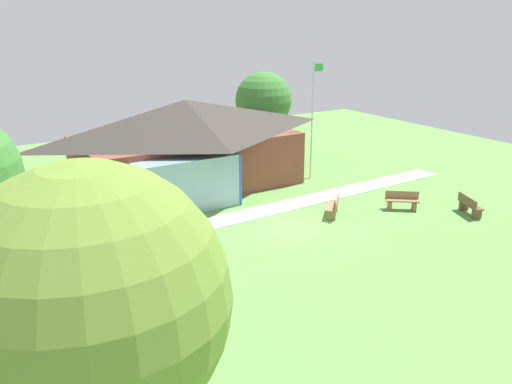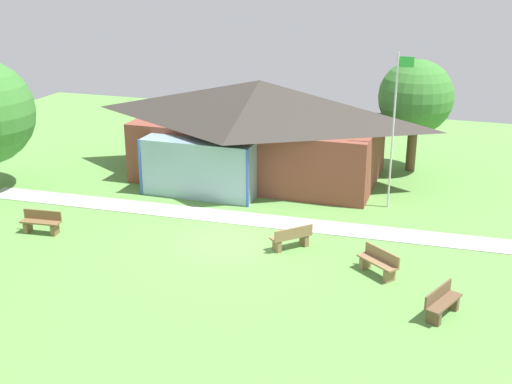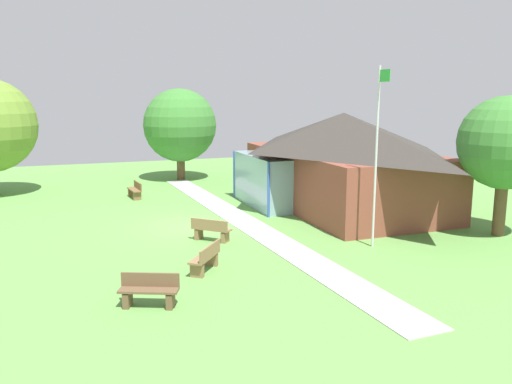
% 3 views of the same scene
% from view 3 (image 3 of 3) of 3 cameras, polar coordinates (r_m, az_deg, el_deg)
% --- Properties ---
extents(ground_plane, '(44.00, 44.00, 0.00)m').
position_cam_3_polar(ground_plane, '(21.41, -6.90, -3.76)').
color(ground_plane, '#609947').
extents(pavilion, '(11.75, 7.54, 4.48)m').
position_cam_3_polar(pavilion, '(24.88, 9.10, 3.65)').
color(pavilion, brown).
rests_on(pavilion, ground_plane).
extents(footpath, '(22.98, 2.29, 0.03)m').
position_cam_3_polar(footpath, '(22.00, -1.35, -3.25)').
color(footpath, '#BCB7B2').
rests_on(footpath, ground_plane).
extents(flagpole, '(0.64, 0.08, 6.27)m').
position_cam_3_polar(flagpole, '(18.25, 13.15, 4.50)').
color(flagpole, silver).
rests_on(flagpole, ground_plane).
extents(bench_rear_near_path, '(1.36, 1.38, 0.84)m').
position_cam_3_polar(bench_rear_near_path, '(19.13, -4.97, -4.22)').
color(bench_rear_near_path, olive).
rests_on(bench_rear_near_path, ground_plane).
extents(bench_lawn_far_right, '(1.00, 1.55, 0.84)m').
position_cam_3_polar(bench_lawn_far_right, '(13.63, -11.66, -10.64)').
color(bench_lawn_far_right, brown).
rests_on(bench_lawn_far_right, ground_plane).
extents(bench_mid_left, '(1.54, 0.59, 0.84)m').
position_cam_3_polar(bench_mid_left, '(27.65, -13.12, 0.16)').
color(bench_mid_left, brown).
rests_on(bench_mid_left, ground_plane).
extents(bench_mid_right, '(1.45, 1.27, 0.84)m').
position_cam_3_polar(bench_mid_right, '(15.93, -5.53, -7.30)').
color(bench_mid_right, olive).
rests_on(bench_mid_right, ground_plane).
extents(tree_behind_pavilion_right, '(3.47, 3.47, 5.28)m').
position_cam_3_polar(tree_behind_pavilion_right, '(21.42, 25.74, 4.83)').
color(tree_behind_pavilion_right, brown).
rests_on(tree_behind_pavilion_right, ground_plane).
extents(tree_west_hedge, '(4.54, 4.54, 5.69)m').
position_cam_3_polar(tree_west_hedge, '(32.94, -8.37, 7.25)').
color(tree_west_hedge, brown).
rests_on(tree_west_hedge, ground_plane).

